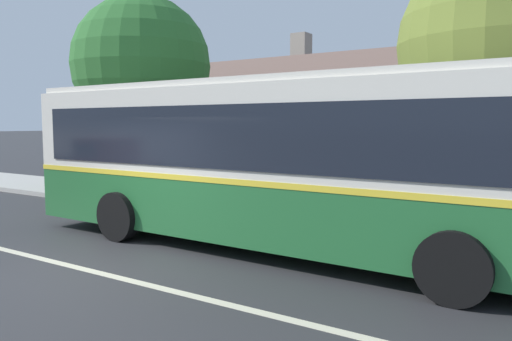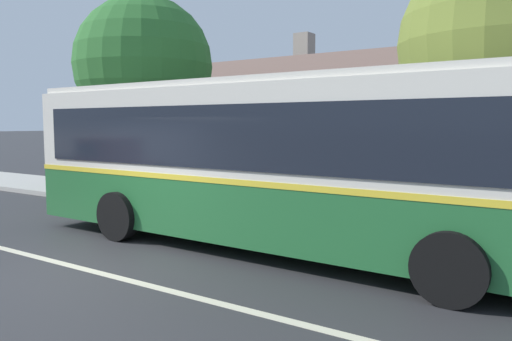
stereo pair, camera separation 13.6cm
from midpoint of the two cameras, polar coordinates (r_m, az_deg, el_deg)
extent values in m
plane|color=#2D2D30|center=(8.86, -19.15, -10.47)|extent=(300.00, 300.00, 0.00)
cube|color=#ADAAA3|center=(13.23, 2.15, -4.64)|extent=(60.00, 3.00, 0.15)
cube|color=beige|center=(8.85, -19.15, -10.45)|extent=(60.00, 0.16, 0.01)
cube|color=gray|center=(18.82, 21.03, 2.82)|extent=(22.44, 9.14, 3.31)
cube|color=brown|center=(16.69, 19.53, 11.40)|extent=(23.04, 4.63, 1.96)
cube|color=brown|center=(21.13, 22.68, 9.96)|extent=(23.04, 4.63, 1.96)
cube|color=gray|center=(22.11, 5.71, 13.78)|extent=(0.70, 0.70, 1.20)
cube|color=black|center=(18.29, -7.36, 3.59)|extent=(1.10, 0.06, 1.30)
cube|color=#236633|center=(9.44, 2.86, -4.17)|extent=(11.12, 2.66, 1.07)
cube|color=yellow|center=(9.36, 2.88, -0.63)|extent=(11.14, 2.68, 0.10)
cube|color=silver|center=(9.31, 2.91, 4.59)|extent=(11.12, 2.66, 1.60)
cube|color=silver|center=(9.34, 2.93, 9.88)|extent=(10.90, 2.53, 0.12)
cube|color=black|center=(10.41, 6.59, 4.09)|extent=(10.20, 0.18, 1.10)
cube|color=black|center=(8.27, -1.74, 3.80)|extent=(10.20, 0.18, 1.10)
cube|color=#B21919|center=(11.24, 0.29, -2.62)|extent=(3.10, 0.08, 0.75)
cylinder|color=black|center=(9.46, 25.24, -6.57)|extent=(1.00, 0.29, 1.00)
cylinder|color=black|center=(7.07, 21.79, -10.38)|extent=(1.00, 0.29, 1.00)
cylinder|color=black|center=(12.28, -6.19, -3.44)|extent=(1.00, 0.29, 1.00)
cylinder|color=black|center=(10.55, -15.16, -5.05)|extent=(1.00, 0.29, 1.00)
cube|color=#4C4C4C|center=(16.40, -15.50, -1.04)|extent=(1.83, 0.10, 0.04)
cube|color=#4C4C4C|center=(16.31, -15.89, -1.08)|extent=(1.83, 0.10, 0.04)
cube|color=#4C4C4C|center=(16.22, -16.28, -1.13)|extent=(1.83, 0.10, 0.04)
cube|color=#4C4C4C|center=(16.11, -16.65, -0.11)|extent=(1.83, 0.04, 0.10)
cube|color=#4C4C4C|center=(16.10, -16.66, 0.39)|extent=(1.83, 0.04, 0.10)
cube|color=black|center=(15.79, -14.15, -2.07)|extent=(0.08, 0.43, 0.45)
cube|color=black|center=(16.90, -17.47, -1.68)|extent=(0.08, 0.43, 0.45)
cylinder|color=#4C3828|center=(11.83, 26.12, -0.21)|extent=(0.44, 0.44, 2.67)
sphere|color=olive|center=(11.90, 26.67, 12.94)|extent=(4.26, 4.26, 4.26)
cylinder|color=#4C3828|center=(16.47, -12.27, 1.85)|extent=(0.42, 0.42, 2.80)
sphere|color=#2D6B2D|center=(16.55, -12.47, 11.63)|extent=(4.36, 4.36, 4.36)
cylinder|color=slate|center=(19.69, -21.43, -0.40)|extent=(0.06, 0.06, 0.75)
cylinder|color=slate|center=(18.80, -19.53, -0.59)|extent=(0.06, 0.06, 0.75)
cylinder|color=slate|center=(19.21, -20.54, 0.62)|extent=(1.10, 0.06, 0.06)
camera|label=1|loc=(0.07, -89.66, 0.03)|focal=35.00mm
camera|label=2|loc=(0.07, 90.34, -0.03)|focal=35.00mm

